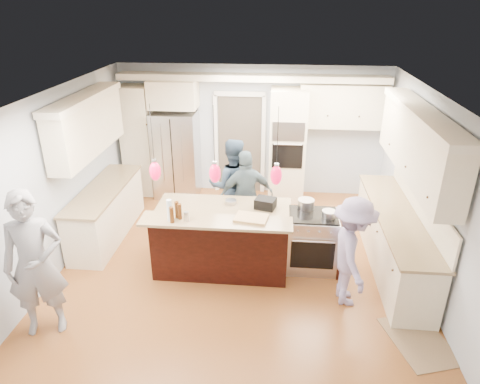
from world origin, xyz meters
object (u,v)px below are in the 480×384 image
object	(u,v)px
person_far_left	(232,185)
refrigerator	(176,155)
island_range	(313,241)
person_bar_end	(35,265)
kitchen_island	(223,237)

from	to	relation	value
person_far_left	refrigerator	bearing A→B (deg)	-57.08
refrigerator	island_range	world-z (taller)	refrigerator
island_range	person_bar_end	bearing A→B (deg)	-153.45
kitchen_island	person_bar_end	bearing A→B (deg)	-141.17
refrigerator	person_far_left	xyz separation A→B (m)	(1.33, -1.38, -0.04)
refrigerator	island_range	size ratio (longest dim) A/B	1.96
refrigerator	kitchen_island	distance (m)	2.91
refrigerator	person_bar_end	xyz separation A→B (m)	(-0.75, -4.22, 0.07)
refrigerator	island_range	xyz separation A→B (m)	(2.71, -2.49, -0.44)
person_bar_end	person_far_left	world-z (taller)	person_bar_end
kitchen_island	person_bar_end	xyz separation A→B (m)	(-2.05, -1.65, 0.48)
refrigerator	kitchen_island	world-z (taller)	refrigerator
kitchen_island	island_range	bearing A→B (deg)	3.09
person_bar_end	person_far_left	distance (m)	3.52
island_range	person_bar_end	world-z (taller)	person_bar_end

